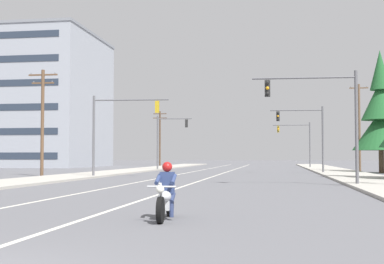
% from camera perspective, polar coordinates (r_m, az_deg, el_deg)
% --- Properties ---
extents(lane_stripe_center, '(0.16, 100.00, 0.01)m').
position_cam_1_polar(lane_stripe_center, '(51.46, 3.49, -4.37)').
color(lane_stripe_center, beige).
rests_on(lane_stripe_center, ground).
extents(lane_stripe_left, '(0.16, 100.00, 0.01)m').
position_cam_1_polar(lane_stripe_left, '(51.91, -0.39, -4.36)').
color(lane_stripe_left, beige).
rests_on(lane_stripe_left, ground).
extents(sidewalk_kerb_right, '(4.40, 110.00, 0.14)m').
position_cam_1_polar(sidewalk_kerb_right, '(46.62, 16.28, -4.37)').
color(sidewalk_kerb_right, '#ADA89E').
rests_on(sidewalk_kerb_right, ground).
extents(sidewalk_kerb_left, '(4.40, 110.00, 0.14)m').
position_cam_1_polar(sidewalk_kerb_left, '(48.64, -9.24, -4.36)').
color(sidewalk_kerb_left, '#ADA89E').
rests_on(sidewalk_kerb_left, ground).
extents(motorcycle_with_rider, '(0.70, 2.19, 1.46)m').
position_cam_1_polar(motorcycle_with_rider, '(13.63, -2.82, -6.88)').
color(motorcycle_with_rider, black).
rests_on(motorcycle_with_rider, ground).
extents(traffic_signal_near_right, '(5.63, 0.51, 6.20)m').
position_cam_1_polar(traffic_signal_near_right, '(29.64, 14.02, 2.40)').
color(traffic_signal_near_right, '#56565B').
rests_on(traffic_signal_near_right, ground).
extents(traffic_signal_near_left, '(5.82, 0.60, 6.20)m').
position_cam_1_polar(traffic_signal_near_left, '(40.78, -8.14, 1.02)').
color(traffic_signal_near_left, '#56565B').
rests_on(traffic_signal_near_left, ground).
extents(traffic_signal_mid_right, '(4.88, 0.55, 6.20)m').
position_cam_1_polar(traffic_signal_mid_right, '(50.37, 12.22, 0.31)').
color(traffic_signal_mid_right, '#56565B').
rests_on(traffic_signal_mid_right, ground).
extents(traffic_signal_mid_left, '(3.99, 0.47, 6.20)m').
position_cam_1_polar(traffic_signal_mid_left, '(60.66, -2.67, -0.28)').
color(traffic_signal_mid_left, '#56565B').
rests_on(traffic_signal_mid_left, ground).
extents(traffic_signal_far_right, '(5.07, 0.37, 6.20)m').
position_cam_1_polar(traffic_signal_far_right, '(74.18, 11.35, -0.60)').
color(traffic_signal_far_right, '#56565B').
rests_on(traffic_signal_far_right, ground).
extents(utility_pole_left_near, '(2.39, 0.26, 8.44)m').
position_cam_1_polar(utility_pole_left_near, '(43.74, -15.67, 1.40)').
color(utility_pole_left_near, brown).
rests_on(utility_pole_left_near, ground).
extents(utility_pole_right_far, '(1.91, 0.26, 9.10)m').
position_cam_1_polar(utility_pole_right_far, '(58.05, 17.43, 0.62)').
color(utility_pole_right_far, brown).
rests_on(utility_pole_right_far, ground).
extents(utility_pole_left_far, '(2.18, 0.26, 8.52)m').
position_cam_1_polar(utility_pole_left_far, '(82.22, -3.45, -0.49)').
color(utility_pole_left_far, '#4C3828').
rests_on(utility_pole_left_far, ground).
extents(conifer_tree_right_verge_far, '(5.29, 5.29, 11.65)m').
position_cam_1_polar(conifer_tree_right_verge_far, '(53.36, 19.50, 1.57)').
color(conifer_tree_right_verge_far, '#4C3828').
rests_on(conifer_tree_right_verge_far, ground).
extents(apartment_building_far_left_block, '(20.16, 19.53, 20.03)m').
position_cam_1_polar(apartment_building_far_left_block, '(85.24, -16.74, 3.19)').
color(apartment_building_far_left_block, '#999EA8').
rests_on(apartment_building_far_left_block, ground).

